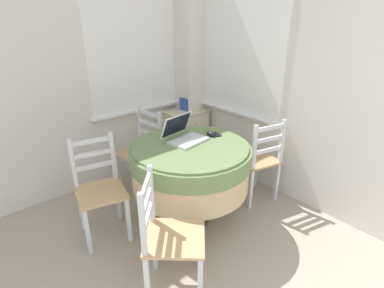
# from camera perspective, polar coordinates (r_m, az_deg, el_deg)

# --- Properties ---
(corner_room_shell) EXTENTS (4.36, 5.10, 2.55)m
(corner_room_shell) POSITION_cam_1_polar(r_m,az_deg,el_deg) (2.56, 2.48, 11.68)
(corner_room_shell) COLOR silver
(corner_room_shell) RESTS_ON ground_plane
(round_dining_table) EXTENTS (1.06, 1.06, 0.77)m
(round_dining_table) POSITION_cam_1_polar(r_m,az_deg,el_deg) (2.64, -0.34, -3.78)
(round_dining_table) COLOR #4C3D2D
(round_dining_table) RESTS_ON ground_plane
(laptop) EXTENTS (0.37, 0.34, 0.22)m
(laptop) POSITION_cam_1_polar(r_m,az_deg,el_deg) (2.65, -1.50, 1.73)
(laptop) COLOR silver
(laptop) RESTS_ON round_dining_table
(computer_mouse) EXTENTS (0.06, 0.09, 0.05)m
(computer_mouse) POSITION_cam_1_polar(r_m,az_deg,el_deg) (2.75, 3.60, 1.98)
(computer_mouse) COLOR black
(computer_mouse) RESTS_ON round_dining_table
(cell_phone) EXTENTS (0.07, 0.11, 0.01)m
(cell_phone) POSITION_cam_1_polar(r_m,az_deg,el_deg) (2.79, 4.66, 1.85)
(cell_phone) COLOR black
(cell_phone) RESTS_ON round_dining_table
(dining_chair_near_back_window) EXTENTS (0.44, 0.43, 0.89)m
(dining_chair_near_back_window) POSITION_cam_1_polar(r_m,az_deg,el_deg) (3.27, -9.48, -1.46)
(dining_chair_near_back_window) COLOR tan
(dining_chair_near_back_window) RESTS_ON ground_plane
(dining_chair_near_right_window) EXTENTS (0.47, 0.48, 0.89)m
(dining_chair_near_right_window) POSITION_cam_1_polar(r_m,az_deg,el_deg) (3.11, 12.46, -3.13)
(dining_chair_near_right_window) COLOR tan
(dining_chair_near_right_window) RESTS_ON ground_plane
(dining_chair_camera_near) EXTENTS (0.55, 0.55, 0.89)m
(dining_chair_camera_near) POSITION_cam_1_polar(r_m,az_deg,el_deg) (2.09, -4.51, -17.34)
(dining_chair_camera_near) COLOR tan
(dining_chair_camera_near) RESTS_ON ground_plane
(dining_chair_left_flank) EXTENTS (0.47, 0.47, 0.89)m
(dining_chair_left_flank) POSITION_cam_1_polar(r_m,az_deg,el_deg) (2.67, -17.16, -8.36)
(dining_chair_left_flank) COLOR tan
(dining_chair_left_flank) RESTS_ON ground_plane
(corner_cabinet) EXTENTS (0.51, 0.40, 0.69)m
(corner_cabinet) POSITION_cam_1_polar(r_m,az_deg,el_deg) (3.88, -1.19, 1.53)
(corner_cabinet) COLOR beige
(corner_cabinet) RESTS_ON ground_plane
(storage_box) EXTENTS (0.14, 0.14, 0.15)m
(storage_box) POSITION_cam_1_polar(r_m,az_deg,el_deg) (3.79, -0.86, 7.73)
(storage_box) COLOR #2D4C93
(storage_box) RESTS_ON corner_cabinet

